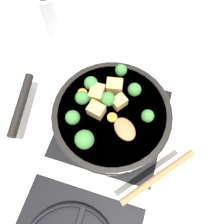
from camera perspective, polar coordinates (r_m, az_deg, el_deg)
ground_plane at (r=0.66m, az=0.00°, el=-2.81°), size 2.40×2.40×0.00m
front_burner_grate at (r=0.65m, az=0.00°, el=-2.45°), size 0.31×0.31×0.03m
skillet_pan at (r=0.61m, az=-0.24°, el=-0.90°), size 0.44×0.33×0.06m
wooden_spoon at (r=0.55m, az=7.92°, el=-10.77°), size 0.22×0.22×0.02m
tofu_cube_center_large at (r=0.57m, az=-4.13°, el=0.52°), size 0.05×0.04×0.03m
tofu_cube_near_handle at (r=0.58m, az=1.89°, el=2.66°), size 0.05×0.05×0.03m
tofu_cube_east_chunk at (r=0.59m, az=-3.95°, el=4.93°), size 0.04×0.04×0.04m
tofu_cube_west_chunk at (r=0.60m, az=0.66°, el=6.74°), size 0.05×0.04×0.03m
broccoli_floret_near_spoon at (r=0.59m, az=5.87°, el=5.80°), size 0.04×0.04×0.04m
broccoli_floret_center_top at (r=0.53m, az=-7.21°, el=-7.14°), size 0.05×0.05×0.05m
broccoli_floret_east_rim at (r=0.56m, az=9.28°, el=-1.04°), size 0.03×0.03×0.04m
broccoli_floret_west_rim at (r=0.60m, az=-5.50°, el=7.46°), size 0.04×0.04×0.04m
broccoli_floret_north_edge at (r=0.56m, az=-10.22°, el=-1.45°), size 0.04×0.04×0.04m
broccoli_floret_south_cluster at (r=0.58m, az=-7.78°, el=3.71°), size 0.04×0.04×0.04m
broccoli_floret_mid_floret at (r=0.57m, az=-1.09°, el=3.39°), size 0.04×0.04×0.05m
broccoli_floret_small_inner at (r=0.62m, az=2.38°, el=10.84°), size 0.03×0.03×0.04m
carrot_slice_orange_thin at (r=0.58m, az=0.05°, el=-1.42°), size 0.03×0.03×0.01m
carrot_slice_near_center at (r=0.61m, az=-7.72°, el=4.95°), size 0.03×0.03×0.01m
pepper_mill at (r=0.80m, az=-15.85°, el=22.65°), size 0.05×0.05×0.19m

